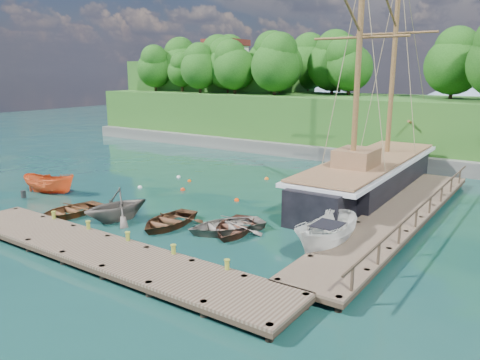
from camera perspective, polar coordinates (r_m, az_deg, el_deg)
The scene contains 25 objects.
ground at distance 28.54m, azimuth -8.53°, elevation -4.68°, with size 160.00×160.00×0.00m, color #11362E.
dock_near at distance 22.85m, azimuth -16.10°, elevation -8.51°, with size 20.00×3.20×1.10m.
dock_east at distance 28.86m, azimuth 18.69°, elevation -4.14°, with size 3.20×24.00×1.10m.
bollard_0 at distance 28.38m, azimuth -21.62°, elevation -5.59°, with size 0.26×0.26×0.45m, color olive.
bollard_1 at distance 26.04m, azimuth -17.89°, elevation -6.95°, with size 0.26×0.26×0.45m, color olive.
bollard_2 at distance 23.84m, azimuth -13.42°, elevation -8.54°, with size 0.26×0.26×0.45m, color olive.
bollard_3 at distance 21.84m, azimuth -8.04°, elevation -10.36°, with size 0.26×0.26×0.45m, color olive.
bollard_4 at distance 20.09m, azimuth -1.57°, elevation -12.41°, with size 0.26×0.26×0.45m, color olive.
rowboat_0 at distance 30.69m, azimuth -20.05°, elevation -4.08°, with size 2.93×4.10×0.85m, color brown.
rowboat_1 at distance 28.87m, azimuth -14.76°, elevation -4.77°, with size 3.41×3.96×2.08m, color #615951.
rowboat_2 at distance 27.22m, azimuth -8.74°, elevation -5.57°, with size 3.02×4.23×0.88m, color #502F1C.
rowboat_3 at distance 26.03m, azimuth -1.74°, elevation -6.30°, with size 3.16×4.42×0.92m, color slate.
rowboat_4 at distance 25.88m, azimuth -0.76°, elevation -6.42°, with size 2.88×4.04×0.84m, color #542F22.
motorboat_orange at distance 36.68m, azimuth -22.09°, elevation -1.50°, with size 1.58×4.20×1.62m, color orange.
cabin_boat_white at distance 23.59m, azimuth 10.51°, elevation -8.63°, with size 1.90×5.06×1.95m, color silver.
schooner at distance 35.00m, azimuth 15.55°, elevation 0.14°, with size 5.15×26.70×19.44m.
mooring_buoy_0 at distance 36.35m, azimuth -12.09°, elevation -0.94°, with size 0.34×0.34×0.34m, color silver.
mooring_buoy_1 at distance 35.07m, azimuth -6.99°, elevation -1.25°, with size 0.37×0.37×0.37m, color red.
mooring_buoy_2 at distance 32.02m, azimuth -0.42°, elevation -2.55°, with size 0.34×0.34×0.34m, color #E53200.
mooring_buoy_3 at distance 33.23m, azimuth 5.72°, elevation -2.03°, with size 0.33×0.33×0.33m, color silver.
mooring_buoy_4 at distance 37.82m, azimuth -6.19°, elevation -0.17°, with size 0.29×0.29×0.29m, color #DE4900.
mooring_buoy_5 at distance 38.39m, azimuth 3.26°, elevation 0.08°, with size 0.35×0.35×0.35m, color orange.
mooring_buoy_6 at distance 39.33m, azimuth -7.50°, elevation 0.31°, with size 0.33×0.33×0.33m, color white.
headland at distance 60.14m, azimuth 2.94°, elevation 10.15°, with size 51.00×19.31×12.90m.
distant_ridge at distance 90.95m, azimuth 25.85°, elevation 9.14°, with size 117.00×40.00×10.00m.
Camera 1 is at (18.75, -19.69, 8.67)m, focal length 35.00 mm.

